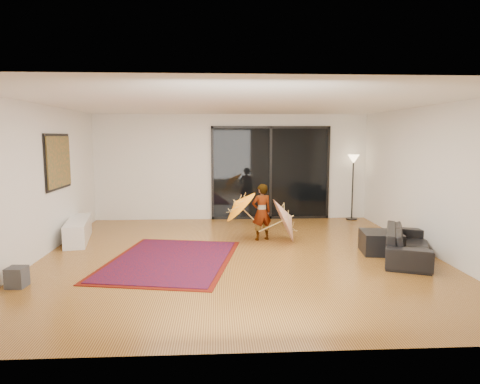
{
  "coord_description": "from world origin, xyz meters",
  "views": [
    {
      "loc": [
        -0.4,
        -7.49,
        2.13
      ],
      "look_at": [
        0.04,
        0.45,
        1.1
      ],
      "focal_mm": 32.0,
      "sensor_mm": 36.0,
      "label": 1
    }
  ],
  "objects": [
    {
      "name": "floor",
      "position": [
        0.0,
        0.0,
        0.0
      ],
      "size": [
        7.0,
        7.0,
        0.0
      ],
      "primitive_type": "plane",
      "color": "#AB742E",
      "rests_on": "ground"
    },
    {
      "name": "ceiling",
      "position": [
        0.0,
        0.0,
        2.7
      ],
      "size": [
        7.0,
        7.0,
        0.0
      ],
      "primitive_type": "plane",
      "rotation": [
        3.14,
        0.0,
        0.0
      ],
      "color": "white",
      "rests_on": "wall_back"
    },
    {
      "name": "wall_back",
      "position": [
        0.0,
        3.5,
        1.35
      ],
      "size": [
        7.0,
        0.0,
        7.0
      ],
      "primitive_type": "plane",
      "rotation": [
        1.57,
        0.0,
        0.0
      ],
      "color": "silver",
      "rests_on": "floor"
    },
    {
      "name": "wall_front",
      "position": [
        0.0,
        -3.5,
        1.35
      ],
      "size": [
        7.0,
        0.0,
        7.0
      ],
      "primitive_type": "plane",
      "rotation": [
        -1.57,
        0.0,
        0.0
      ],
      "color": "silver",
      "rests_on": "floor"
    },
    {
      "name": "wall_left",
      "position": [
        -3.5,
        0.0,
        1.35
      ],
      "size": [
        0.0,
        7.0,
        7.0
      ],
      "primitive_type": "plane",
      "rotation": [
        1.57,
        0.0,
        1.57
      ],
      "color": "silver",
      "rests_on": "floor"
    },
    {
      "name": "wall_right",
      "position": [
        3.5,
        0.0,
        1.35
      ],
      "size": [
        0.0,
        7.0,
        7.0
      ],
      "primitive_type": "plane",
      "rotation": [
        1.57,
        0.0,
        -1.57
      ],
      "color": "silver",
      "rests_on": "floor"
    },
    {
      "name": "sliding_door",
      "position": [
        1.0,
        3.47,
        1.2
      ],
      "size": [
        3.06,
        0.07,
        2.4
      ],
      "color": "black",
      "rests_on": "wall_back"
    },
    {
      "name": "painting",
      "position": [
        -3.46,
        1.0,
        1.65
      ],
      "size": [
        0.04,
        1.28,
        1.08
      ],
      "color": "black",
      "rests_on": "wall_left"
    },
    {
      "name": "media_console",
      "position": [
        -3.25,
        1.3,
        0.22
      ],
      "size": [
        0.7,
        1.64,
        0.44
      ],
      "primitive_type": "cube",
      "rotation": [
        0.0,
        0.0,
        0.19
      ],
      "color": "white",
      "rests_on": "floor"
    },
    {
      "name": "speaker",
      "position": [
        -3.25,
        -1.44,
        0.15
      ],
      "size": [
        0.27,
        0.27,
        0.29
      ],
      "primitive_type": "cube",
      "rotation": [
        0.0,
        0.0,
        -0.06
      ],
      "color": "#424244",
      "rests_on": "floor"
    },
    {
      "name": "persian_rug",
      "position": [
        -1.2,
        -0.25,
        0.01
      ],
      "size": [
        2.52,
        3.16,
        0.02
      ],
      "rotation": [
        0.0,
        0.0,
        -0.19
      ],
      "color": "#540F07",
      "rests_on": "floor"
    },
    {
      "name": "sofa",
      "position": [
        2.95,
        -0.35,
        0.27
      ],
      "size": [
        1.38,
        1.98,
        0.54
      ],
      "primitive_type": "imported",
      "rotation": [
        0.0,
        0.0,
        1.17
      ],
      "color": "black",
      "rests_on": "floor"
    },
    {
      "name": "ottoman",
      "position": [
        2.62,
        0.04,
        0.2
      ],
      "size": [
        0.78,
        0.78,
        0.4
      ],
      "primitive_type": "cube",
      "rotation": [
        0.0,
        0.0,
        -0.13
      ],
      "color": "black",
      "rests_on": "floor"
    },
    {
      "name": "floor_lamp",
      "position": [
        3.1,
        3.25,
        1.32
      ],
      "size": [
        0.29,
        0.29,
        1.67
      ],
      "color": "black",
      "rests_on": "floor"
    },
    {
      "name": "child",
      "position": [
        0.53,
        1.17,
        0.59
      ],
      "size": [
        0.49,
        0.4,
        1.17
      ],
      "primitive_type": "imported",
      "rotation": [
        0.0,
        0.0,
        3.46
      ],
      "color": "#999999",
      "rests_on": "floor"
    },
    {
      "name": "parasol_orange",
      "position": [
        -0.02,
        1.12,
        0.73
      ],
      "size": [
        0.69,
        0.81,
        0.87
      ],
      "rotation": [
        0.0,
        -0.79,
        0.0
      ],
      "color": "orange",
      "rests_on": "child"
    },
    {
      "name": "parasol_white",
      "position": [
        1.13,
        1.02,
        0.5
      ],
      "size": [
        0.57,
        0.96,
        0.97
      ],
      "rotation": [
        0.0,
        1.14,
        0.0
      ],
      "color": "white",
      "rests_on": "floor"
    }
  ]
}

